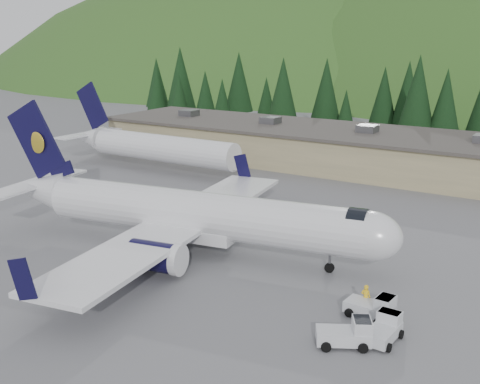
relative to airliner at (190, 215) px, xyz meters
name	(u,v)px	position (x,y,z in m)	size (l,w,h in m)	color
ground	(202,253)	(1.07, 0.18, -3.27)	(600.00, 600.00, 0.00)	slate
airliner	(190,215)	(0.00, 0.00, 0.00)	(36.89, 34.78, 12.26)	white
second_airliner	(148,146)	(-23.86, 22.18, 0.06)	(27.50, 11.00, 10.05)	white
baggage_tug_a	(349,333)	(17.65, -7.82, -2.49)	(3.61, 3.05, 1.72)	silver
baggage_tug_b	(374,307)	(17.66, -3.57, -2.51)	(3.25, 2.08, 1.68)	silver
baggage_tug_c	(385,329)	(19.24, -5.99, -2.56)	(1.92, 3.03, 1.58)	silver
terminal_building	(332,147)	(-3.95, 38.18, -0.64)	(71.00, 17.00, 6.10)	#928860
ramp_worker	(366,298)	(16.80, -2.80, -2.34)	(0.67, 0.44, 1.85)	yellow
tree_line	(419,97)	(0.83, 62.44, 4.45)	(113.20, 19.88, 14.46)	black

